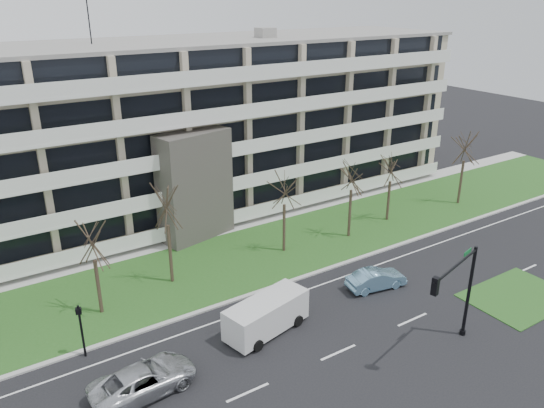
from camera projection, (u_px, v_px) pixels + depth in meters
ground at (338, 352)px, 30.24m from camera, size 160.00×160.00×0.00m
grass_verge at (229, 262)px, 40.35m from camera, size 90.00×10.00×0.06m
curb at (264, 290)px, 36.45m from camera, size 90.00×0.35×0.12m
sidewalk at (198, 236)px, 44.63m from camera, size 90.00×2.00×0.08m
grass_median at (518, 297)px, 35.73m from camera, size 7.00×5.00×0.06m
lane_edge_line at (276, 301)px, 35.30m from camera, size 90.00×0.12×0.01m
apartment_building at (160, 131)px, 47.12m from camera, size 60.50×15.10×18.75m
silver_pickup at (144, 380)px, 26.99m from camera, size 5.74×3.10×1.53m
blue_sedan at (376, 279)px, 36.58m from camera, size 4.42×2.19×1.39m
white_van at (267, 312)px, 31.76m from camera, size 5.79×3.18×2.12m
traffic_signal at (458, 288)px, 29.20m from camera, size 5.11×1.62×6.08m
pedestrian_signal at (81, 324)px, 29.16m from camera, size 0.37×0.32×3.32m
tree_2 at (92, 239)px, 32.07m from camera, size 3.36×3.36×6.72m
tree_3 at (166, 202)px, 35.36m from camera, size 3.92×3.92×7.84m
tree_4 at (284, 186)px, 40.07m from camera, size 3.54×3.54×7.07m
tree_5 at (352, 172)px, 42.49m from camera, size 3.69×3.69×7.38m
tree_6 at (391, 166)px, 45.91m from camera, size 3.29×3.29×6.58m
tree_7 at (466, 144)px, 49.34m from camera, size 3.85×3.85×7.71m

